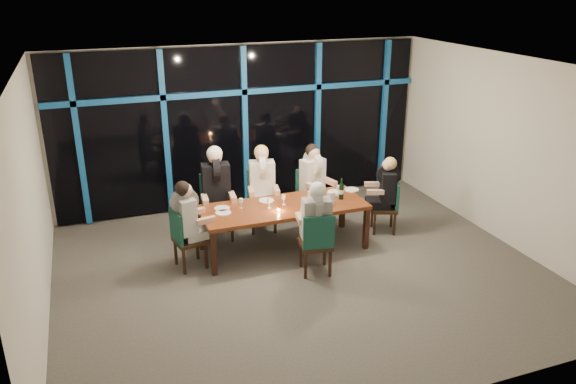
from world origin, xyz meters
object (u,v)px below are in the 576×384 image
Objects in this scene: chair_far_left at (217,202)px; chair_far_right at (311,192)px; water_pitcher at (331,198)px; chair_end_right at (389,204)px; diner_far_mid at (262,176)px; chair_end_left at (184,236)px; diner_near_mid at (316,214)px; diner_far_left at (216,180)px; dining_table at (284,210)px; diner_end_right at (386,184)px; diner_end_left at (188,212)px; chair_near_mid at (317,241)px; wine_bottle at (341,191)px; diner_far_right at (314,173)px; chair_far_mid at (262,197)px.

chair_far_left is 1.69m from chair_far_right.
chair_far_right reaches higher than water_pitcher.
chair_far_left is 2.90m from chair_end_right.
water_pitcher is (0.79, -1.06, -0.11)m from diner_far_mid.
chair_end_left is 1.98m from diner_near_mid.
chair_end_right is at bearing -9.46° from diner_far_left.
diner_end_right is at bearing 1.35° from dining_table.
chair_end_right is at bearing 0.46° from dining_table.
diner_end_right is (3.35, 0.12, -0.03)m from diner_end_left.
diner_end_left is at bearing -90.00° from chair_end_left.
chair_end_right is at bearing -53.68° from chair_far_right.
diner_end_left is at bearing -14.40° from diner_near_mid.
diner_end_right is (1.91, -0.79, -0.11)m from diner_far_mid.
dining_table is at bearing -67.61° from diner_end_right.
diner_far_mid is at bearing 95.57° from dining_table.
diner_far_left is (-1.70, -0.10, 0.48)m from chair_far_right.
dining_table is at bearing -35.37° from diner_far_left.
diner_end_left reaches higher than dining_table.
chair_end_right is (3.50, 0.10, -0.02)m from chair_end_left.
wine_bottle reaches higher than chair_near_mid.
diner_end_right reaches higher than chair_end_left.
chair_far_right is 0.40m from diner_far_right.
diner_far_mid reaches higher than chair_far_mid.
diner_end_right is at bearing -52.45° from diner_far_right.
diner_far_mid reaches higher than wine_bottle.
diner_far_mid is (-0.25, 1.78, 0.43)m from chair_near_mid.
chair_far_right is 1.00m from wine_bottle.
diner_end_left is at bearing 172.78° from water_pitcher.
diner_far_left is at bearing -84.02° from chair_end_right.
chair_end_right is at bearing -11.24° from chair_far_left.
wine_bottle is (2.56, 0.03, 0.36)m from chair_end_left.
chair_far_right is 1.03× the size of diner_near_mid.
chair_near_mid is at bearing -71.52° from chair_far_mid.
chair_far_right reaches higher than chair_end_right.
chair_end_right is 0.93× the size of chair_near_mid.
diner_near_mid is (1.77, -0.78, 0.41)m from chair_end_left.
chair_near_mid is at bearing -38.13° from diner_end_right.
diner_far_right is (1.71, -0.07, 0.33)m from chair_far_left.
diner_far_right reaches higher than chair_end_right.
wine_bottle is 1.61× the size of water_pitcher.
diner_far_left is 4.84× the size of water_pitcher.
water_pitcher is at bearing -118.34° from diner_near_mid.
diner_near_mid is (1.70, -0.80, 0.03)m from diner_end_left.
wine_bottle is at bearing -121.02° from chair_near_mid.
dining_table is at bearing -74.56° from chair_far_mid.
chair_end_right is 1.27m from water_pitcher.
diner_end_right is at bearing -90.00° from chair_end_right.
chair_near_mid is 2.07m from diner_far_left.
chair_far_right is 0.93× the size of diner_far_left.
chair_end_left is 0.38m from diner_end_left.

